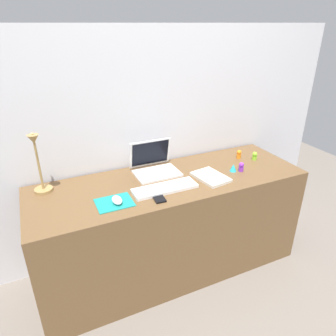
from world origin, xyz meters
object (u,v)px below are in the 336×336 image
at_px(desk_lamp, 39,165).
at_px(toy_figurine_lime, 255,156).
at_px(notebook_pad, 211,177).
at_px(mouse, 117,200).
at_px(keyboard, 165,188).
at_px(cell_phone, 158,197).
at_px(toy_figurine_cyan, 233,168).
at_px(laptop, 154,164).
at_px(toy_figurine_purple, 241,167).
at_px(toy_figurine_orange, 239,154).

height_order(desk_lamp, toy_figurine_lime, desk_lamp).
height_order(desk_lamp, notebook_pad, desk_lamp).
bearing_deg(notebook_pad, desk_lamp, 157.29).
bearing_deg(notebook_pad, mouse, 174.73).
height_order(keyboard, desk_lamp, desk_lamp).
distance_m(keyboard, desk_lamp, 0.76).
relative_size(mouse, cell_phone, 0.75).
height_order(mouse, notebook_pad, mouse).
distance_m(mouse, toy_figurine_cyan, 0.86).
distance_m(laptop, toy_figurine_lime, 0.78).
xyz_separation_m(laptop, toy_figurine_purple, (0.55, -0.25, -0.02)).
bearing_deg(toy_figurine_purple, notebook_pad, -178.38).
height_order(toy_figurine_purple, toy_figurine_lime, toy_figurine_purple).
bearing_deg(desk_lamp, toy_figurine_lime, -4.84).
bearing_deg(toy_figurine_lime, mouse, -171.48).
distance_m(toy_figurine_lime, toy_figurine_orange, 0.12).
distance_m(keyboard, cell_phone, 0.11).
bearing_deg(laptop, keyboard, -97.98).
distance_m(keyboard, toy_figurine_orange, 0.75).
distance_m(notebook_pad, toy_figurine_lime, 0.49).
xyz_separation_m(laptop, notebook_pad, (0.30, -0.26, -0.04)).
relative_size(cell_phone, toy_figurine_lime, 2.01).
bearing_deg(toy_figurine_cyan, notebook_pad, -171.67).
relative_size(cell_phone, toy_figurine_orange, 1.92).
height_order(toy_figurine_cyan, toy_figurine_lime, toy_figurine_lime).
relative_size(mouse, desk_lamp, 0.24).
bearing_deg(laptop, notebook_pad, -40.89).
bearing_deg(mouse, toy_figurine_lime, 8.52).
height_order(keyboard, notebook_pad, same).
xyz_separation_m(keyboard, desk_lamp, (-0.69, 0.27, 0.18)).
xyz_separation_m(toy_figurine_purple, toy_figurine_lime, (0.21, 0.12, -0.00)).
relative_size(keyboard, cell_phone, 3.20).
height_order(keyboard, toy_figurine_cyan, toy_figurine_cyan).
xyz_separation_m(desk_lamp, toy_figurine_orange, (1.41, -0.05, -0.15)).
bearing_deg(cell_phone, notebook_pad, 14.59).
bearing_deg(toy_figurine_orange, cell_phone, -160.28).
bearing_deg(toy_figurine_lime, toy_figurine_cyan, -159.85).
relative_size(laptop, toy_figurine_cyan, 5.70).
xyz_separation_m(laptop, toy_figurine_orange, (0.68, -0.06, -0.02)).
distance_m(mouse, toy_figurine_orange, 1.06).
bearing_deg(desk_lamp, cell_phone, -29.00).
relative_size(keyboard, toy_figurine_orange, 6.14).
height_order(toy_figurine_cyan, toy_figurine_orange, toy_figurine_orange).
relative_size(desk_lamp, toy_figurine_cyan, 7.63).
xyz_separation_m(keyboard, cell_phone, (-0.08, -0.07, -0.01)).
relative_size(toy_figurine_cyan, toy_figurine_orange, 0.79).
bearing_deg(toy_figurine_orange, keyboard, -163.56).
height_order(toy_figurine_cyan, toy_figurine_purple, toy_figurine_purple).
relative_size(laptop, desk_lamp, 0.75).
bearing_deg(mouse, laptop, 40.51).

